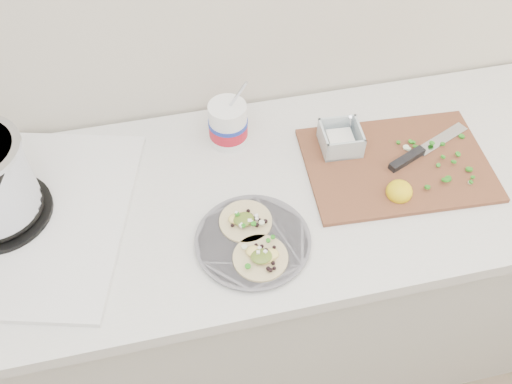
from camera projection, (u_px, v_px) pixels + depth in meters
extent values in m
cube|color=beige|center=(218.00, 291.00, 1.77)|extent=(2.40, 0.62, 0.86)
cube|color=silver|center=(210.00, 207.00, 1.41)|extent=(2.44, 0.66, 0.04)
cube|color=silver|center=(3.00, 216.00, 1.36)|extent=(0.71, 0.68, 0.01)
cylinder|color=black|center=(1.00, 212.00, 1.35)|extent=(0.24, 0.24, 0.01)
cylinder|color=slate|center=(253.00, 241.00, 1.31)|extent=(0.25, 0.25, 0.01)
cylinder|color=slate|center=(253.00, 240.00, 1.31)|extent=(0.27, 0.27, 0.00)
cylinder|color=white|center=(228.00, 124.00, 1.48)|extent=(0.10, 0.10, 0.12)
cylinder|color=#B01325|center=(228.00, 127.00, 1.49)|extent=(0.10, 0.10, 0.04)
cylinder|color=#192D99|center=(228.00, 122.00, 1.48)|extent=(0.10, 0.10, 0.01)
cube|color=brown|center=(397.00, 164.00, 1.47)|extent=(0.48, 0.35, 0.01)
cube|color=white|center=(340.00, 141.00, 1.48)|extent=(0.07, 0.07, 0.03)
ellipsoid|color=yellow|center=(400.00, 190.00, 1.38)|extent=(0.06, 0.06, 0.06)
cube|color=silver|center=(441.00, 139.00, 1.51)|extent=(0.17, 0.10, 0.00)
cube|color=black|center=(407.00, 159.00, 1.46)|extent=(0.11, 0.06, 0.02)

